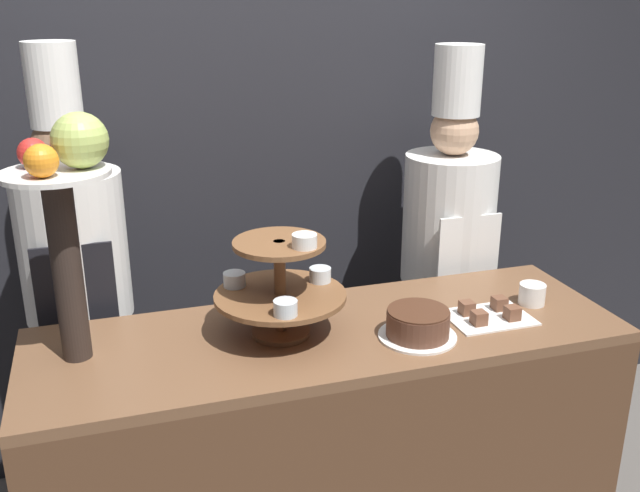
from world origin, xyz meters
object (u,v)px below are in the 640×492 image
Objects in this scene: cake_round at (418,324)px; chef_left at (78,286)px; cup_white at (532,294)px; chef_center_left at (447,249)px; fruit_pedestal at (67,198)px; tiered_stand at (281,285)px; cake_square_tray at (489,314)px.

cake_round is 1.21m from chef_left.
chef_center_left reaches higher than cup_white.
fruit_pedestal is at bearing 177.04° from cup_white.
cake_round is 0.13× the size of chef_left.
cup_white is at bearing -2.20° from tiered_stand.
cup_white is 0.21m from cake_square_tray.
cake_square_tray is at bearing -7.75° from tiered_stand.
tiered_stand is at bearing 172.25° from cake_square_tray.
tiered_stand is 0.23× the size of chef_center_left.
tiered_stand is 1.02m from chef_center_left.
tiered_stand is 1.51× the size of cake_square_tray.
chef_left is 1.46m from chef_center_left.
chef_left is (-0.02, 0.50, -0.46)m from fruit_pedestal.
tiered_stand is 0.70m from cake_square_tray.
chef_left reaches higher than fruit_pedestal.
cake_square_tray is 1.43m from chef_left.
chef_left is at bearing 92.58° from fruit_pedestal.
chef_left is (-1.29, 0.63, 0.01)m from cake_square_tray.
cup_white is at bearing 16.43° from cake_square_tray.
cup_white is (1.46, -0.08, -0.44)m from fruit_pedestal.
tiered_stand is at bearing -4.09° from fruit_pedestal.
chef_center_left reaches higher than tiered_stand.
cake_square_tray is (-0.20, -0.06, -0.02)m from cup_white.
chef_center_left is (0.85, 0.54, -0.16)m from tiered_stand.
fruit_pedestal is 1.59m from chef_center_left.
tiered_stand is 0.44m from cake_round.
cup_white is 0.33× the size of cake_square_tray.
chef_left reaches higher than cake_round.
tiered_stand is 0.89m from cup_white.
cup_white is at bearing -2.96° from fruit_pedestal.
chef_center_left is at bearing 56.56° from cake_round.
chef_center_left is (1.43, 0.50, -0.48)m from fruit_pedestal.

